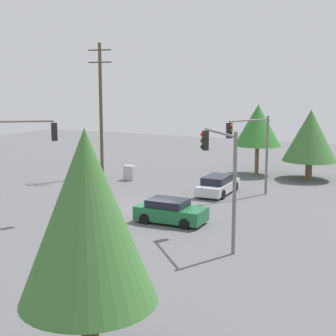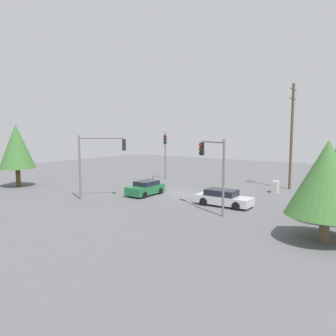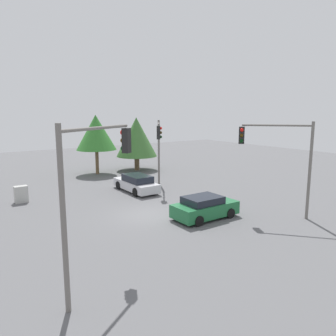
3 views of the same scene
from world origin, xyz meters
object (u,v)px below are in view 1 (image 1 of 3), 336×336
Objects in this scene: traffic_signal_main at (11,150)px; traffic_signal_cross at (221,165)px; traffic_signal_aux at (252,142)px; electrical_cabinet at (130,173)px; sedan_green at (170,211)px; sedan_silver at (218,185)px.

traffic_signal_main is 1.04× the size of traffic_signal_cross.
traffic_signal_aux is (-10.78, -12.21, -0.33)m from traffic_signal_main.
traffic_signal_main is 5.07× the size of electrical_cabinet.
traffic_signal_main is at bearing -66.79° from sedan_green.
sedan_green is 3.36× the size of electrical_cabinet.
traffic_signal_cross is at bearing 58.74° from sedan_green.
sedan_green is 0.66× the size of traffic_signal_main.
sedan_silver is 8.33m from sedan_green.
traffic_signal_cross is (-3.98, 10.70, 3.41)m from sedan_silver.
traffic_signal_main reaches higher than traffic_signal_aux.
traffic_signal_cross is at bearing -69.61° from sedan_silver.
sedan_green is at bearing -89.47° from sedan_silver.
traffic_signal_aux is at bearing 14.17° from traffic_signal_main.
traffic_signal_cross reaches higher than sedan_silver.
sedan_green is 0.69× the size of traffic_signal_cross.
electrical_cabinet is (8.51, -10.17, -0.07)m from sedan_green.
traffic_signal_aux is 11.40m from electrical_cabinet.
traffic_signal_main is 1.08× the size of traffic_signal_aux.
traffic_signal_main reaches higher than electrical_cabinet.
traffic_signal_main is 16.29m from traffic_signal_aux.
electrical_cabinet is at bearing -64.93° from traffic_signal_aux.
traffic_signal_aux is at bearing 165.06° from sedan_green.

